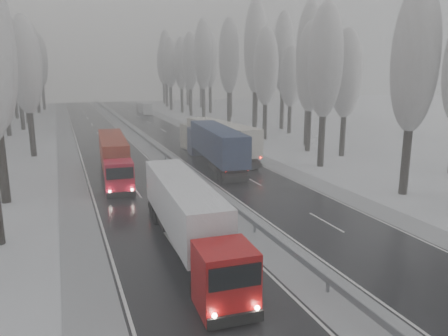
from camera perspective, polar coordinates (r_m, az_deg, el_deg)
carriageway_right at (r=45.45m, az=0.54°, el=0.13°), size 7.50×200.00×0.03m
carriageway_left at (r=42.87m, az=-12.66°, el=-0.97°), size 7.50×200.00×0.03m
median_slush at (r=43.87m, az=-5.87°, el=-0.40°), size 3.00×200.00×0.04m
shoulder_right at (r=47.43m, az=6.12°, el=0.59°), size 2.40×200.00×0.04m
shoulder_left at (r=42.51m, az=-19.27°, el=-1.49°), size 2.40×200.00×0.04m
median_guardrail at (r=43.73m, az=-5.88°, el=0.33°), size 0.12×200.00×0.76m
tree_16 at (r=37.41m, az=23.69°, el=12.80°), size 3.60×3.60×16.53m
tree_18 at (r=45.99m, az=13.09°, el=13.37°), size 3.60×3.60×16.58m
tree_19 at (r=52.42m, az=15.68°, el=11.71°), size 3.60×3.60×14.57m
tree_20 at (r=54.66m, az=11.27°, el=12.72°), size 3.60×3.60×15.71m
tree_21 at (r=59.27m, az=11.14°, el=14.51°), size 3.60×3.60×18.62m
tree_22 at (r=63.38m, az=5.49°, el=12.97°), size 3.60×3.60×15.86m
tree_23 at (r=69.86m, az=8.72°, el=11.65°), size 3.60×3.60×13.55m
tree_24 at (r=68.73m, az=4.16°, el=15.43°), size 3.60×3.60×20.49m
tree_25 at (r=75.37m, az=7.77°, el=14.61°), size 3.60×3.60×19.44m
tree_26 at (r=77.99m, az=0.65°, el=14.35°), size 3.60×3.60×18.78m
tree_27 at (r=84.46m, az=4.28°, el=13.69°), size 3.60×3.60×17.62m
tree_28 at (r=87.64m, az=-2.75°, el=14.51°), size 3.60×3.60×19.62m
tree_29 at (r=93.89m, az=0.88°, el=13.82°), size 3.60×3.60×18.11m
tree_30 at (r=96.99m, az=-4.45°, el=13.66°), size 3.60×3.60×17.86m
tree_31 at (r=102.61m, az=-1.84°, el=13.89°), size 3.60×3.60×18.58m
tree_32 at (r=104.23m, az=-5.61°, el=13.39°), size 3.60×3.60×17.33m
tree_33 at (r=108.93m, az=-4.53°, el=12.37°), size 3.60×3.60×14.33m
tree_34 at (r=110.88m, az=-7.07°, el=13.41°), size 3.60×3.60×17.63m
tree_35 at (r=117.25m, az=-3.06°, el=13.64°), size 3.60×3.60×18.25m
tree_36 at (r=120.78m, az=-7.62°, el=14.12°), size 3.60×3.60×20.23m
tree_37 at (r=126.39m, az=-4.86°, el=13.01°), size 3.60×3.60×16.37m
tree_38 at (r=131.43m, az=-7.96°, el=13.37°), size 3.60×3.60×17.97m
tree_39 at (r=135.97m, az=-7.14°, el=12.89°), size 3.60×3.60×16.19m
tree_62 at (r=55.13m, az=-24.53°, el=12.06°), size 3.60×3.60×16.04m
tree_66 at (r=74.03m, az=-26.97°, el=11.32°), size 3.60×3.60×15.23m
tree_68 at (r=80.64m, az=-25.42°, el=12.13°), size 3.60×3.60×16.65m
tree_70 at (r=90.68m, az=-24.81°, el=12.30°), size 3.60×3.60×17.09m
tree_72 at (r=100.18m, az=-25.92°, el=11.41°), size 3.60×3.60×15.11m
tree_74 at (r=110.76m, az=-23.58°, el=13.15°), size 3.60×3.60×19.68m
tree_76 at (r=120.10m, az=-22.86°, el=12.75°), size 3.60×3.60×18.55m
tree_77 at (r=124.35m, az=-25.33°, el=11.26°), size 3.60×3.60×14.32m
tree_78 at (r=126.83m, az=-24.43°, el=12.86°), size 3.60×3.60×19.55m
tree_79 at (r=130.98m, az=-25.50°, el=12.03°), size 3.60×3.60×17.07m
truck_blue_box at (r=45.16m, az=-1.26°, el=3.23°), size 4.00×16.72×4.25m
truck_cream_box at (r=49.55m, az=-0.96°, el=4.04°), size 4.51×16.50×4.19m
box_truck_distant at (r=101.38m, az=-10.36°, el=7.67°), size 2.39×6.96×2.57m
truck_red_white at (r=24.29m, az=-4.84°, el=-5.88°), size 3.01×14.94×3.81m
truck_red_red at (r=42.42m, az=-14.21°, el=1.75°), size 3.12×14.40×3.67m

